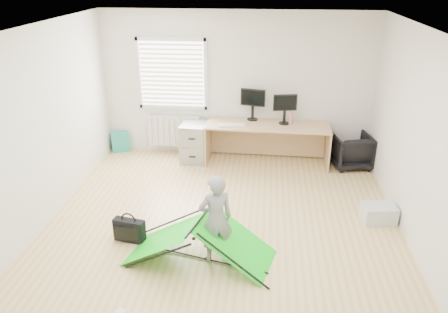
# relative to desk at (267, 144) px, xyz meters

# --- Properties ---
(ground) EXTENTS (5.50, 5.50, 0.00)m
(ground) POSITION_rel_desk_xyz_m (-0.60, -2.35, -0.38)
(ground) COLOR tan
(ground) RESTS_ON ground
(back_wall) EXTENTS (5.00, 0.02, 2.70)m
(back_wall) POSITION_rel_desk_xyz_m (-0.60, 0.40, 0.97)
(back_wall) COLOR silver
(back_wall) RESTS_ON ground
(window) EXTENTS (1.20, 0.06, 1.20)m
(window) POSITION_rel_desk_xyz_m (-1.80, 0.36, 1.17)
(window) COLOR silver
(window) RESTS_ON back_wall
(radiator) EXTENTS (1.00, 0.12, 0.60)m
(radiator) POSITION_rel_desk_xyz_m (-1.80, 0.32, 0.07)
(radiator) COLOR silver
(radiator) RESTS_ON back_wall
(desk) EXTENTS (2.25, 0.77, 0.76)m
(desk) POSITION_rel_desk_xyz_m (0.00, 0.00, 0.00)
(desk) COLOR tan
(desk) RESTS_ON ground
(filing_cabinet) EXTENTS (0.51, 0.65, 0.72)m
(filing_cabinet) POSITION_rel_desk_xyz_m (-1.35, 0.04, -0.02)
(filing_cabinet) COLOR gray
(filing_cabinet) RESTS_ON ground
(monitor_left) EXTENTS (0.46, 0.19, 0.43)m
(monitor_left) POSITION_rel_desk_xyz_m (-0.29, 0.24, 0.60)
(monitor_left) COLOR black
(monitor_left) RESTS_ON desk
(monitor_right) EXTENTS (0.43, 0.17, 0.40)m
(monitor_right) POSITION_rel_desk_xyz_m (0.29, 0.07, 0.58)
(monitor_right) COLOR black
(monitor_right) RESTS_ON desk
(keyboard) EXTENTS (0.49, 0.22, 0.02)m
(keyboard) POSITION_rel_desk_xyz_m (-0.64, -0.13, 0.39)
(keyboard) COLOR beige
(keyboard) RESTS_ON desk
(thermos) EXTENTS (0.07, 0.07, 0.22)m
(thermos) POSITION_rel_desk_xyz_m (0.40, 0.05, 0.49)
(thermos) COLOR #C46D7F
(thermos) RESTS_ON desk
(office_chair) EXTENTS (0.77, 0.79, 0.61)m
(office_chair) POSITION_rel_desk_xyz_m (1.52, 0.02, -0.07)
(office_chair) COLOR black
(office_chair) RESTS_ON ground
(person) EXTENTS (0.50, 0.43, 1.16)m
(person) POSITION_rel_desk_xyz_m (-0.60, -2.99, 0.20)
(person) COLOR gray
(person) RESTS_ON ground
(kite) EXTENTS (1.92, 1.20, 0.55)m
(kite) POSITION_rel_desk_xyz_m (-0.80, -3.01, -0.10)
(kite) COLOR #15E01A
(kite) RESTS_ON ground
(storage_crate) EXTENTS (0.50, 0.38, 0.26)m
(storage_crate) POSITION_rel_desk_xyz_m (1.62, -1.88, -0.25)
(storage_crate) COLOR #B6BDC0
(storage_crate) RESTS_ON ground
(tote_bag) EXTENTS (0.37, 0.27, 0.40)m
(tote_bag) POSITION_rel_desk_xyz_m (-2.88, 0.28, -0.18)
(tote_bag) COLOR teal
(tote_bag) RESTS_ON ground
(laptop_bag) EXTENTS (0.44, 0.21, 0.32)m
(laptop_bag) POSITION_rel_desk_xyz_m (-1.79, -2.71, -0.22)
(laptop_bag) COLOR black
(laptop_bag) RESTS_ON ground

